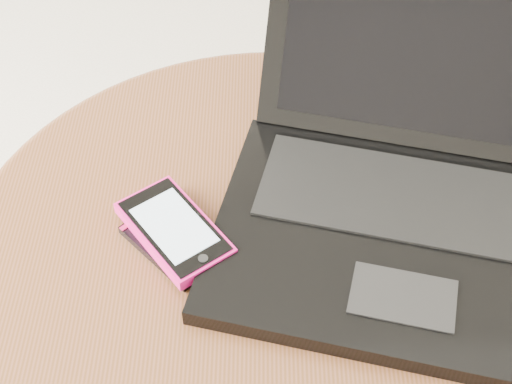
{
  "coord_description": "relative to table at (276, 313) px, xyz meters",
  "views": [
    {
      "loc": [
        0.03,
        -0.44,
        1.15
      ],
      "look_at": [
        0.03,
        0.07,
        0.6
      ],
      "focal_mm": 53.82,
      "sensor_mm": 36.0,
      "label": 1
    }
  ],
  "objects": [
    {
      "name": "table",
      "position": [
        0.0,
        0.0,
        0.0
      ],
      "size": [
        0.68,
        0.68,
        0.54
      ],
      "color": "#552F17",
      "rests_on": "ground"
    },
    {
      "name": "laptop",
      "position": [
        0.14,
        0.05,
        0.16
      ],
      "size": [
        0.46,
        0.46,
        0.24
      ],
      "color": "black",
      "rests_on": "table"
    },
    {
      "name": "phone_black",
      "position": [
        -0.11,
        0.0,
        0.12
      ],
      "size": [
        0.11,
        0.11,
        0.01
      ],
      "color": "black",
      "rests_on": "table"
    },
    {
      "name": "phone_pink",
      "position": [
        -0.11,
        0.01,
        0.13
      ],
      "size": [
        0.13,
        0.14,
        0.02
      ],
      "color": "#FF188A",
      "rests_on": "phone_black"
    }
  ]
}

